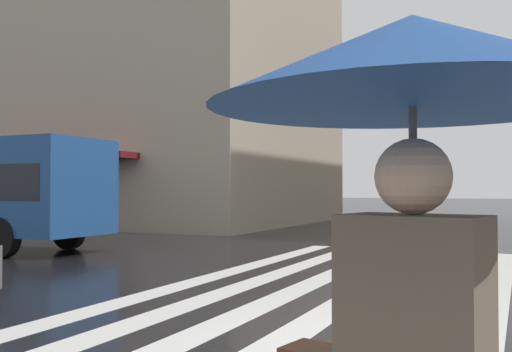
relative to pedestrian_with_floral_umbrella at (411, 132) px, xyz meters
The scene contains 4 objects.
ground_plane 4.76m from the pedestrian_with_floral_umbrella, 16.10° to the left, with size 220.00×220.00×0.00m, color black.
zebra_crossing 8.58m from the pedestrian_with_floral_umbrella, 11.36° to the left, with size 13.00×7.50×0.01m.
haussmann_block_mid 33.86m from the pedestrian_with_floral_umbrella, 43.22° to the left, with size 15.47×26.27×21.50m.
pedestrian_with_floral_umbrella is the anchor object (origin of this frame).
Camera 1 is at (-5.91, -1.51, 1.68)m, focal length 40.44 mm.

